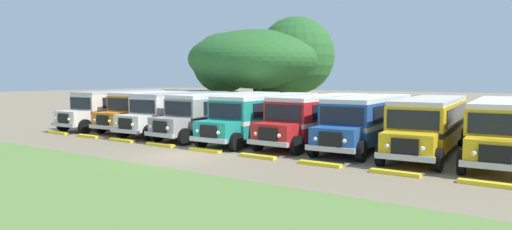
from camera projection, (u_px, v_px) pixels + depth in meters
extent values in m
plane|color=#84755B|center=(183.00, 156.00, 22.05)|extent=(220.00, 220.00, 0.00)
cube|color=olive|center=(28.00, 189.00, 15.59)|extent=(80.00, 10.61, 0.01)
cube|color=silver|center=(130.00, 107.00, 35.83)|extent=(2.85, 9.29, 2.10)
cube|color=red|center=(130.00, 109.00, 35.85)|extent=(2.88, 9.31, 0.24)
cube|color=black|center=(144.00, 101.00, 35.38)|extent=(0.35, 8.00, 0.80)
cube|color=black|center=(122.00, 100.00, 36.71)|extent=(0.35, 8.00, 0.80)
cube|color=#B2B2B7|center=(130.00, 92.00, 35.73)|extent=(2.77, 9.19, 0.22)
cube|color=silver|center=(73.00, 118.00, 31.39)|extent=(2.25, 1.48, 1.05)
cube|color=black|center=(63.00, 119.00, 30.76)|extent=(1.10, 0.14, 0.70)
cube|color=#B7B7BC|center=(63.00, 125.00, 30.76)|extent=(2.41, 0.29, 0.24)
cube|color=black|center=(80.00, 103.00, 31.87)|extent=(2.20, 0.14, 0.84)
cube|color=red|center=(170.00, 105.00, 39.75)|extent=(0.90, 0.09, 1.30)
sphere|color=#EAE5C6|center=(69.00, 119.00, 30.35)|extent=(0.20, 0.20, 0.20)
sphere|color=#EAE5C6|center=(56.00, 118.00, 31.09)|extent=(0.20, 0.20, 0.20)
cylinder|color=black|center=(85.00, 126.00, 30.89)|extent=(0.32, 1.01, 1.00)
cylinder|color=black|center=(64.00, 125.00, 32.15)|extent=(0.32, 1.01, 1.00)
cylinder|color=black|center=(167.00, 117.00, 37.83)|extent=(0.32, 1.01, 1.00)
cylinder|color=black|center=(147.00, 116.00, 39.09)|extent=(0.32, 1.01, 1.00)
cube|color=orange|center=(165.00, 108.00, 34.57)|extent=(3.03, 9.33, 2.10)
cube|color=white|center=(165.00, 110.00, 34.58)|extent=(3.06, 9.35, 0.24)
cube|color=black|center=(180.00, 102.00, 34.14)|extent=(0.51, 7.99, 0.80)
cube|color=black|center=(155.00, 101.00, 35.43)|extent=(0.51, 7.99, 0.80)
cube|color=silver|center=(165.00, 93.00, 34.47)|extent=(2.95, 9.23, 0.22)
cube|color=orange|center=(111.00, 120.00, 30.07)|extent=(2.28, 1.53, 1.05)
cube|color=black|center=(103.00, 121.00, 29.43)|extent=(1.10, 0.16, 0.70)
cube|color=#B7B7BC|center=(102.00, 127.00, 29.44)|extent=(2.41, 0.34, 0.24)
cube|color=black|center=(119.00, 104.00, 30.56)|extent=(2.20, 0.19, 0.84)
cube|color=white|center=(202.00, 106.00, 38.54)|extent=(0.90, 0.11, 1.30)
sphere|color=#EAE5C6|center=(109.00, 121.00, 29.03)|extent=(0.20, 0.20, 0.20)
sphere|color=#EAE5C6|center=(95.00, 120.00, 29.75)|extent=(0.20, 0.20, 0.20)
cylinder|color=black|center=(125.00, 129.00, 29.59)|extent=(0.34, 1.01, 1.00)
cylinder|color=black|center=(101.00, 127.00, 30.81)|extent=(0.34, 1.01, 1.00)
cylinder|color=black|center=(201.00, 119.00, 36.62)|extent=(0.34, 1.01, 1.00)
cylinder|color=black|center=(179.00, 117.00, 37.84)|extent=(0.34, 1.01, 1.00)
cube|color=silver|center=(190.00, 110.00, 32.31)|extent=(2.82, 9.28, 2.10)
cube|color=maroon|center=(190.00, 112.00, 32.32)|extent=(2.85, 9.30, 0.24)
cube|color=black|center=(206.00, 103.00, 31.85)|extent=(0.32, 8.00, 0.80)
cube|color=black|center=(179.00, 102.00, 33.19)|extent=(0.32, 8.00, 0.80)
cube|color=#B2B2B7|center=(189.00, 94.00, 32.21)|extent=(2.74, 9.18, 0.22)
cube|color=silver|center=(134.00, 123.00, 27.88)|extent=(2.25, 1.48, 1.05)
cube|color=black|center=(125.00, 124.00, 27.25)|extent=(1.10, 0.14, 0.70)
cube|color=#B7B7BC|center=(125.00, 131.00, 27.25)|extent=(2.41, 0.28, 0.24)
cube|color=black|center=(142.00, 106.00, 28.36)|extent=(2.20, 0.14, 0.84)
cube|color=maroon|center=(227.00, 108.00, 36.22)|extent=(0.90, 0.09, 1.30)
sphere|color=#EAE5C6|center=(132.00, 125.00, 26.84)|extent=(0.20, 0.20, 0.20)
sphere|color=#EAE5C6|center=(117.00, 123.00, 27.58)|extent=(0.20, 0.20, 0.20)
cylinder|color=black|center=(149.00, 133.00, 27.37)|extent=(0.31, 1.01, 1.00)
cylinder|color=black|center=(122.00, 130.00, 28.64)|extent=(0.31, 1.01, 1.00)
cylinder|color=black|center=(227.00, 122.00, 34.30)|extent=(0.31, 1.01, 1.00)
cylinder|color=black|center=(203.00, 120.00, 35.57)|extent=(0.31, 1.01, 1.00)
cube|color=#9E9993|center=(228.00, 112.00, 30.28)|extent=(2.92, 9.31, 2.10)
cube|color=#282828|center=(228.00, 114.00, 30.29)|extent=(2.95, 9.33, 0.24)
cube|color=black|center=(245.00, 105.00, 29.72)|extent=(0.41, 7.99, 0.80)
cube|color=black|center=(217.00, 104.00, 31.23)|extent=(0.41, 7.99, 0.80)
cube|color=silver|center=(228.00, 95.00, 30.18)|extent=(2.84, 9.20, 0.22)
cube|color=#9E9993|center=(169.00, 127.00, 26.08)|extent=(2.26, 1.50, 1.05)
cube|color=black|center=(160.00, 127.00, 25.49)|extent=(1.10, 0.15, 0.70)
cube|color=#B7B7BC|center=(159.00, 135.00, 25.49)|extent=(2.41, 0.31, 0.24)
cube|color=black|center=(178.00, 108.00, 26.53)|extent=(2.20, 0.16, 0.84)
cube|color=#282828|center=(267.00, 110.00, 33.98)|extent=(0.90, 0.10, 1.30)
sphere|color=#EAE5C6|center=(167.00, 128.00, 25.03)|extent=(0.20, 0.20, 0.20)
sphere|color=#EAE5C6|center=(151.00, 126.00, 25.87)|extent=(0.20, 0.20, 0.20)
cylinder|color=black|center=(185.00, 137.00, 25.49)|extent=(0.33, 1.01, 1.00)
cylinder|color=black|center=(157.00, 134.00, 26.92)|extent=(0.33, 1.01, 1.00)
cylinder|color=black|center=(268.00, 125.00, 32.05)|extent=(0.33, 1.01, 1.00)
cylinder|color=black|center=(242.00, 123.00, 33.48)|extent=(0.33, 1.01, 1.00)
cube|color=teal|center=(269.00, 114.00, 28.32)|extent=(2.55, 9.21, 2.10)
cube|color=white|center=(269.00, 117.00, 28.33)|extent=(2.58, 9.23, 0.24)
cube|color=black|center=(289.00, 107.00, 27.82)|extent=(0.08, 8.00, 0.80)
cube|color=black|center=(255.00, 106.00, 29.22)|extent=(0.08, 8.00, 0.80)
cube|color=silver|center=(269.00, 96.00, 28.22)|extent=(2.47, 9.11, 0.22)
cube|color=teal|center=(217.00, 131.00, 23.97)|extent=(2.21, 1.41, 1.05)
cube|color=black|center=(208.00, 132.00, 23.35)|extent=(1.10, 0.11, 0.70)
cube|color=#B7B7BC|center=(208.00, 140.00, 23.36)|extent=(2.40, 0.21, 0.24)
cube|color=black|center=(225.00, 111.00, 24.44)|extent=(2.20, 0.07, 0.84)
cube|color=white|center=(303.00, 111.00, 32.15)|extent=(0.90, 0.06, 1.30)
sphere|color=#EAE5C6|center=(218.00, 133.00, 22.92)|extent=(0.20, 0.20, 0.20)
sphere|color=#EAE5C6|center=(198.00, 131.00, 23.70)|extent=(0.20, 0.20, 0.20)
cylinder|color=black|center=(236.00, 142.00, 23.43)|extent=(0.29, 1.00, 1.00)
cylinder|color=black|center=(201.00, 139.00, 24.76)|extent=(0.29, 1.00, 1.00)
cylinder|color=black|center=(308.00, 128.00, 30.23)|extent=(0.29, 1.00, 1.00)
cylinder|color=black|center=(277.00, 125.00, 31.55)|extent=(0.29, 1.00, 1.00)
cube|color=red|center=(323.00, 116.00, 27.10)|extent=(2.69, 9.25, 2.10)
cube|color=white|center=(323.00, 119.00, 27.11)|extent=(2.72, 9.27, 0.24)
cube|color=black|center=(344.00, 108.00, 26.57)|extent=(0.21, 8.00, 0.80)
cube|color=black|center=(307.00, 107.00, 28.03)|extent=(0.21, 8.00, 0.80)
cube|color=silver|center=(323.00, 97.00, 27.00)|extent=(2.61, 9.15, 0.22)
cube|color=red|center=(276.00, 133.00, 22.83)|extent=(2.23, 1.45, 1.05)
cube|color=black|center=(268.00, 135.00, 22.23)|extent=(1.10, 0.12, 0.70)
cube|color=#B7B7BC|center=(267.00, 143.00, 22.23)|extent=(2.40, 0.25, 0.24)
cube|color=black|center=(283.00, 113.00, 23.29)|extent=(2.20, 0.11, 0.84)
cube|color=white|center=(353.00, 113.00, 30.87)|extent=(0.90, 0.08, 1.30)
sphere|color=#EAE5C6|center=(279.00, 136.00, 21.78)|extent=(0.20, 0.20, 0.20)
sphere|color=#EAE5C6|center=(256.00, 134.00, 22.59)|extent=(0.20, 0.20, 0.20)
cylinder|color=black|center=(297.00, 145.00, 22.27)|extent=(0.30, 1.01, 1.00)
cylinder|color=black|center=(258.00, 141.00, 23.65)|extent=(0.30, 1.01, 1.00)
cylinder|color=black|center=(360.00, 130.00, 28.94)|extent=(0.30, 1.01, 1.00)
cylinder|color=black|center=(327.00, 127.00, 30.32)|extent=(0.30, 1.01, 1.00)
cube|color=#23519E|center=(370.00, 119.00, 25.44)|extent=(2.92, 9.30, 2.10)
cube|color=silver|center=(370.00, 121.00, 25.45)|extent=(2.95, 9.33, 0.24)
cube|color=black|center=(394.00, 110.00, 24.99)|extent=(0.40, 7.99, 0.80)
cube|color=black|center=(351.00, 109.00, 26.31)|extent=(0.40, 7.99, 0.80)
cube|color=silver|center=(371.00, 98.00, 25.34)|extent=(2.83, 9.20, 0.22)
cube|color=#23519E|center=(336.00, 138.00, 20.98)|extent=(2.26, 1.50, 1.05)
cube|color=black|center=(330.00, 140.00, 20.35)|extent=(1.10, 0.15, 0.70)
cube|color=#B7B7BC|center=(330.00, 149.00, 20.35)|extent=(2.41, 0.31, 0.24)
cube|color=black|center=(341.00, 116.00, 21.46)|extent=(2.20, 0.16, 0.84)
cube|color=silver|center=(391.00, 115.00, 29.38)|extent=(0.90, 0.10, 1.30)
sphere|color=#EAE5C6|center=(344.00, 141.00, 19.94)|extent=(0.20, 0.20, 0.20)
sphere|color=#EAE5C6|center=(316.00, 139.00, 20.67)|extent=(0.20, 0.20, 0.20)
cylinder|color=black|center=(361.00, 151.00, 20.48)|extent=(0.33, 1.01, 1.00)
cylinder|color=black|center=(313.00, 147.00, 21.73)|extent=(0.33, 1.01, 1.00)
cylinder|color=black|center=(404.00, 133.00, 27.46)|extent=(0.33, 1.01, 1.00)
cylinder|color=black|center=(366.00, 130.00, 28.70)|extent=(0.33, 1.01, 1.00)
cube|color=yellow|center=(431.00, 122.00, 23.36)|extent=(3.03, 9.33, 2.10)
cube|color=black|center=(431.00, 125.00, 23.37)|extent=(3.06, 9.35, 0.24)
cube|color=black|center=(458.00, 113.00, 22.93)|extent=(0.50, 7.99, 0.80)
cube|color=black|center=(407.00, 111.00, 24.22)|extent=(0.50, 7.99, 0.80)
cube|color=beige|center=(431.00, 100.00, 23.26)|extent=(2.94, 9.23, 0.22)
cube|color=yellow|center=(409.00, 145.00, 18.86)|extent=(2.28, 1.53, 1.05)
cube|color=black|center=(405.00, 147.00, 18.23)|extent=(1.10, 0.16, 0.70)
cube|color=#B7B7BC|center=(404.00, 158.00, 18.23)|extent=(2.41, 0.34, 0.24)
cube|color=black|center=(413.00, 120.00, 19.35)|extent=(2.20, 0.19, 0.84)
cube|color=black|center=(444.00, 117.00, 27.33)|extent=(0.90, 0.11, 1.30)
sphere|color=#EAE5C6|center=(422.00, 149.00, 17.83)|extent=(0.20, 0.20, 0.20)
sphere|color=#EAE5C6|center=(387.00, 146.00, 18.54)|extent=(0.20, 0.20, 0.20)
cylinder|color=black|center=(439.00, 160.00, 18.38)|extent=(0.34, 1.01, 1.00)
cylinder|color=black|center=(381.00, 155.00, 19.60)|extent=(0.34, 1.01, 1.00)
cylinder|color=black|center=(461.00, 137.00, 25.41)|extent=(0.34, 1.01, 1.00)
cylinder|color=black|center=(418.00, 134.00, 26.63)|extent=(0.34, 1.01, 1.00)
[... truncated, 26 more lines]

